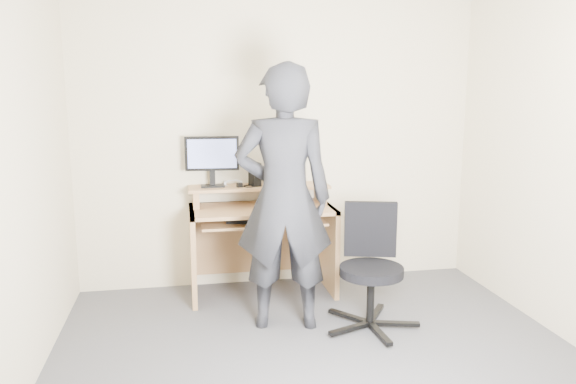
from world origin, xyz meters
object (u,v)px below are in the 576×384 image
object	(u,v)px
monitor	(212,157)
office_chair	(371,262)
desk	(261,228)
person	(284,199)

from	to	relation	value
monitor	office_chair	xyz separation A→B (m)	(1.09, -0.95, -0.69)
monitor	desk	bearing A→B (deg)	-8.29
office_chair	person	world-z (taller)	person
monitor	person	xyz separation A→B (m)	(0.46, -0.84, -0.21)
person	office_chair	bearing A→B (deg)	178.53
desk	monitor	bearing A→B (deg)	168.42
office_chair	monitor	bearing A→B (deg)	153.74
office_chair	person	distance (m)	0.80
office_chair	person	size ratio (longest dim) A/B	0.46
office_chair	desk	bearing A→B (deg)	143.42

